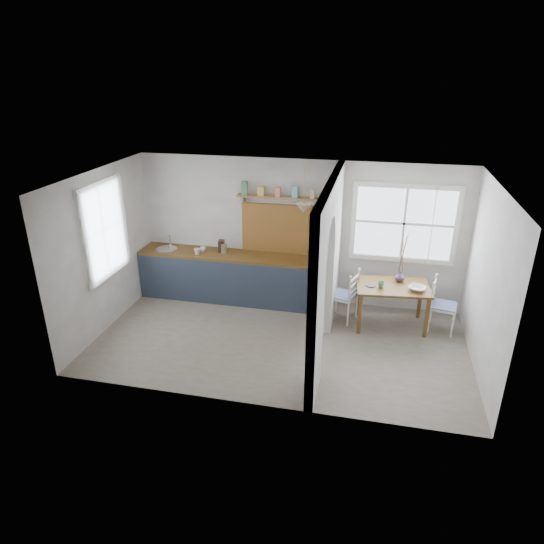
% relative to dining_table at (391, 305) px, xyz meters
% --- Properties ---
extents(floor, '(5.80, 3.20, 0.01)m').
position_rel_dining_table_xyz_m(floor, '(-1.70, -0.92, -0.37)').
color(floor, gray).
rests_on(floor, ground).
extents(ceiling, '(5.80, 3.20, 0.01)m').
position_rel_dining_table_xyz_m(ceiling, '(-1.70, -0.92, 2.23)').
color(ceiling, silver).
rests_on(ceiling, walls).
extents(walls, '(5.81, 3.21, 2.60)m').
position_rel_dining_table_xyz_m(walls, '(-1.70, -0.92, 0.93)').
color(walls, silver).
rests_on(walls, floor).
extents(partition, '(0.12, 3.20, 2.60)m').
position_rel_dining_table_xyz_m(partition, '(-1.00, -0.86, 1.08)').
color(partition, silver).
rests_on(partition, floor).
extents(kitchen_window, '(0.10, 1.16, 1.50)m').
position_rel_dining_table_xyz_m(kitchen_window, '(-4.57, -0.92, 1.28)').
color(kitchen_window, white).
rests_on(kitchen_window, walls).
extents(nook_window, '(1.76, 0.10, 1.30)m').
position_rel_dining_table_xyz_m(nook_window, '(0.10, 0.64, 1.23)').
color(nook_window, white).
rests_on(nook_window, walls).
extents(counter, '(3.50, 0.60, 0.90)m').
position_rel_dining_table_xyz_m(counter, '(-2.83, 0.41, 0.09)').
color(counter, brown).
rests_on(counter, floor).
extents(sink, '(0.40, 0.40, 0.02)m').
position_rel_dining_table_xyz_m(sink, '(-4.13, 0.38, 0.52)').
color(sink, silver).
rests_on(sink, counter).
extents(backsplash, '(1.65, 0.03, 0.90)m').
position_rel_dining_table_xyz_m(backsplash, '(-1.90, 0.66, 0.98)').
color(backsplash, '#925F22').
rests_on(backsplash, walls).
extents(shelf, '(1.75, 0.20, 0.21)m').
position_rel_dining_table_xyz_m(shelf, '(-1.90, 0.57, 1.63)').
color(shelf, olive).
rests_on(shelf, walls).
extents(pendant_lamp, '(0.26, 0.26, 0.16)m').
position_rel_dining_table_xyz_m(pendant_lamp, '(-1.55, 0.23, 1.51)').
color(pendant_lamp, beige).
rests_on(pendant_lamp, ceiling).
extents(utensil_rail, '(0.02, 0.50, 0.02)m').
position_rel_dining_table_xyz_m(utensil_rail, '(-1.09, -0.02, 1.08)').
color(utensil_rail, silver).
rests_on(utensil_rail, partition).
extents(dining_table, '(1.25, 0.90, 0.73)m').
position_rel_dining_table_xyz_m(dining_table, '(0.00, 0.00, 0.00)').
color(dining_table, brown).
rests_on(dining_table, floor).
extents(chair_left, '(0.53, 0.53, 0.92)m').
position_rel_dining_table_xyz_m(chair_left, '(-0.81, 0.04, 0.09)').
color(chair_left, silver).
rests_on(chair_left, floor).
extents(chair_right, '(0.48, 0.48, 0.90)m').
position_rel_dining_table_xyz_m(chair_right, '(0.83, 0.03, 0.08)').
color(chair_right, silver).
rests_on(chair_right, floor).
extents(kettle, '(0.24, 0.21, 0.24)m').
position_rel_dining_table_xyz_m(kettle, '(-1.28, 0.33, 0.65)').
color(kettle, white).
rests_on(kettle, counter).
extents(mug_a, '(0.12, 0.12, 0.11)m').
position_rel_dining_table_xyz_m(mug_a, '(-3.47, 0.24, 0.59)').
color(mug_a, silver).
rests_on(mug_a, counter).
extents(mug_b, '(0.15, 0.15, 0.09)m').
position_rel_dining_table_xyz_m(mug_b, '(-3.42, 0.39, 0.58)').
color(mug_b, white).
rests_on(mug_b, counter).
extents(knife_block, '(0.12, 0.15, 0.22)m').
position_rel_dining_table_xyz_m(knife_block, '(-3.08, 0.45, 0.64)').
color(knife_block, '#372619').
rests_on(knife_block, counter).
extents(jar, '(0.14, 0.14, 0.17)m').
position_rel_dining_table_xyz_m(jar, '(-3.01, 0.40, 0.62)').
color(jar, '#747150').
rests_on(jar, counter).
extents(towel_magenta, '(0.02, 0.03, 0.54)m').
position_rel_dining_table_xyz_m(towel_magenta, '(-1.12, 0.06, -0.09)').
color(towel_magenta, '#B5164D').
rests_on(towel_magenta, counter).
extents(towel_orange, '(0.02, 0.03, 0.48)m').
position_rel_dining_table_xyz_m(towel_orange, '(-1.12, 0.02, -0.12)').
color(towel_orange, '#C56B21').
rests_on(towel_orange, counter).
extents(bowl, '(0.34, 0.34, 0.07)m').
position_rel_dining_table_xyz_m(bowl, '(0.37, -0.10, 0.40)').
color(bowl, white).
rests_on(bowl, dining_table).
extents(table_cup, '(0.14, 0.14, 0.10)m').
position_rel_dining_table_xyz_m(table_cup, '(-0.20, -0.12, 0.42)').
color(table_cup, '#5D9262').
rests_on(table_cup, dining_table).
extents(plate, '(0.17, 0.17, 0.01)m').
position_rel_dining_table_xyz_m(plate, '(-0.36, -0.09, 0.37)').
color(plate, '#2D2B2B').
rests_on(plate, dining_table).
extents(vase, '(0.22, 0.22, 0.17)m').
position_rel_dining_table_xyz_m(vase, '(0.10, 0.20, 0.45)').
color(vase, '#503658').
rests_on(vase, dining_table).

